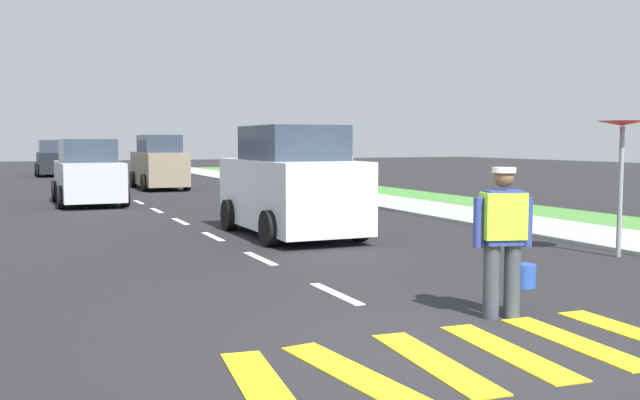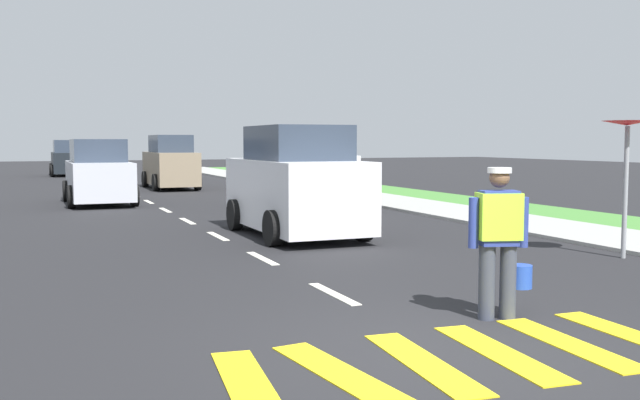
% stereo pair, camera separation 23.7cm
% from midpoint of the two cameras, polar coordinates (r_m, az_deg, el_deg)
% --- Properties ---
extents(ground_plane, '(96.00, 96.00, 0.00)m').
position_cam_midpoint_polar(ground_plane, '(26.87, -14.33, 0.40)').
color(ground_plane, black).
extents(sidewalk_right, '(2.40, 72.00, 0.14)m').
position_cam_midpoint_polar(sidewalk_right, '(19.08, 12.67, -1.28)').
color(sidewalk_right, '#9E9E99').
rests_on(sidewalk_right, ground).
extents(grass_verge_right, '(2.40, 72.00, 0.06)m').
position_cam_midpoint_polar(grass_verge_right, '(20.54, 18.17, -0.98)').
color(grass_verge_right, '#478438').
rests_on(grass_verge_right, ground).
extents(crosswalk_stripes, '(4.50, 1.93, 0.01)m').
position_cam_midpoint_polar(crosswalk_stripes, '(6.76, 12.21, -12.15)').
color(crosswalk_stripes, yellow).
rests_on(crosswalk_stripes, ground).
extents(lane_center_line, '(0.14, 46.40, 0.01)m').
position_cam_midpoint_polar(lane_center_line, '(31.02, -15.41, 0.95)').
color(lane_center_line, silver).
rests_on(lane_center_line, ground).
extents(road_worker, '(0.77, 0.40, 1.67)m').
position_cam_midpoint_polar(road_worker, '(8.09, 14.96, -2.72)').
color(road_worker, '#383D4C').
rests_on(road_worker, ground).
extents(yield_sign, '(0.80, 0.80, 2.29)m').
position_cam_midpoint_polar(yield_sign, '(12.95, 23.70, 4.78)').
color(yield_sign, gray).
rests_on(yield_sign, ground).
extents(car_outgoing_ahead, '(2.08, 4.24, 2.27)m').
position_cam_midpoint_polar(car_outgoing_ahead, '(14.78, -1.48, 1.23)').
color(car_outgoing_ahead, silver).
rests_on(car_outgoing_ahead, ground).
extents(car_parked_far, '(1.98, 4.15, 2.26)m').
position_cam_midpoint_polar(car_parked_far, '(20.77, -1.01, 2.23)').
color(car_parked_far, silver).
rests_on(car_parked_far, ground).
extents(car_outgoing_far, '(1.87, 4.30, 2.19)m').
position_cam_midpoint_polar(car_outgoing_far, '(29.96, -11.60, 2.84)').
color(car_outgoing_far, gray).
rests_on(car_outgoing_far, ground).
extents(car_oncoming_third, '(1.89, 3.85, 2.01)m').
position_cam_midpoint_polar(car_oncoming_third, '(42.68, -19.31, 3.08)').
color(car_oncoming_third, black).
rests_on(car_oncoming_third, ground).
extents(car_oncoming_second, '(2.01, 4.27, 2.01)m').
position_cam_midpoint_polar(car_oncoming_second, '(23.30, -16.94, 2.01)').
color(car_oncoming_second, silver).
rests_on(car_oncoming_second, ground).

